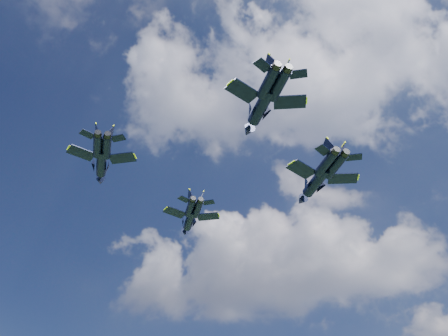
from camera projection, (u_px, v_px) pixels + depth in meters
jet_lead at (189, 220)px, 110.33m from camera, size 10.55×14.19×3.44m
jet_left at (101, 164)px, 91.14m from camera, size 10.47×14.21×3.42m
jet_right at (315, 183)px, 98.15m from camera, size 13.45×16.65×4.16m
jet_slot at (260, 108)px, 80.25m from camera, size 11.93×15.13×3.76m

